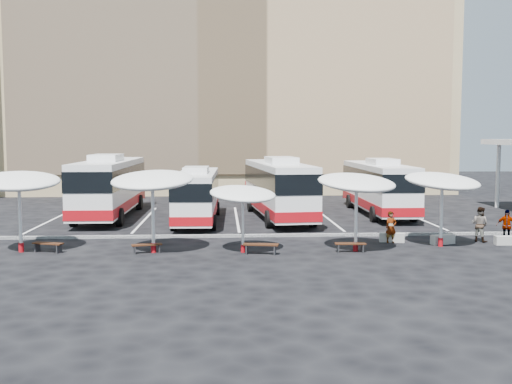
{
  "coord_description": "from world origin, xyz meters",
  "views": [
    {
      "loc": [
        -0.9,
        -31.28,
        5.36
      ],
      "look_at": [
        1.0,
        3.0,
        2.2
      ],
      "focal_mm": 42.0,
      "sensor_mm": 36.0,
      "label": 1
    }
  ],
  "objects": [
    {
      "name": "bus_1",
      "position": [
        -2.53,
        6.55,
        1.8
      ],
      "size": [
        2.79,
        11.18,
        3.53
      ],
      "rotation": [
        0.0,
        0.0,
        -0.02
      ],
      "color": "white",
      "rests_on": "ground"
    },
    {
      "name": "bus_3",
      "position": [
        9.92,
        9.76,
        2.0
      ],
      "size": [
        2.98,
        12.33,
        3.91
      ],
      "rotation": [
        0.0,
        0.0,
        -0.01
      ],
      "color": "white",
      "rests_on": "ground"
    },
    {
      "name": "wood_bench_0",
      "position": [
        -9.06,
        -3.28,
        0.35
      ],
      "size": [
        1.52,
        0.87,
        0.45
      ],
      "rotation": [
        0.0,
        0.0,
        -0.35
      ],
      "color": "black",
      "rests_on": "ground"
    },
    {
      "name": "conc_bench_1",
      "position": [
        10.11,
        -2.16,
        0.24
      ],
      "size": [
        1.33,
        0.85,
        0.47
      ],
      "primitive_type": "cube",
      "rotation": [
        0.0,
        0.0,
        0.37
      ],
      "color": "gray",
      "rests_on": "ground"
    },
    {
      "name": "ground",
      "position": [
        0.0,
        0.0,
        0.0
      ],
      "size": [
        120.0,
        120.0,
        0.0
      ],
      "primitive_type": "plane",
      "color": "black",
      "rests_on": "ground"
    },
    {
      "name": "conc_bench_2",
      "position": [
        13.23,
        -2.55,
        0.22
      ],
      "size": [
        1.19,
        0.44,
        0.44
      ],
      "primitive_type": "cube",
      "rotation": [
        0.0,
        0.0,
        -0.04
      ],
      "color": "gray",
      "rests_on": "ground"
    },
    {
      "name": "wood_bench_2",
      "position": [
        0.82,
        -4.32,
        0.38
      ],
      "size": [
        1.67,
        0.74,
        0.5
      ],
      "rotation": [
        0.0,
        0.0,
        -0.2
      ],
      "color": "black",
      "rests_on": "ground"
    },
    {
      "name": "conc_bench_0",
      "position": [
        7.72,
        -1.44,
        0.24
      ],
      "size": [
        1.32,
        0.7,
        0.47
      ],
      "primitive_type": "cube",
      "rotation": [
        0.0,
        0.0,
        -0.24
      ],
      "color": "gray",
      "rests_on": "ground"
    },
    {
      "name": "curb_divider",
      "position": [
        0.0,
        0.5,
        0.07
      ],
      "size": [
        34.0,
        0.25,
        0.15
      ],
      "primitive_type": "cube",
      "color": "black",
      "rests_on": "ground"
    },
    {
      "name": "bay_lines",
      "position": [
        0.0,
        8.0,
        0.01
      ],
      "size": [
        24.15,
        12.0,
        0.01
      ],
      "color": "white",
      "rests_on": "ground"
    },
    {
      "name": "passenger_0",
      "position": [
        7.6,
        -1.68,
        0.8
      ],
      "size": [
        0.63,
        0.46,
        1.6
      ],
      "primitive_type": "imported",
      "rotation": [
        0.0,
        0.0,
        0.13
      ],
      "color": "black",
      "rests_on": "ground"
    },
    {
      "name": "passenger_1",
      "position": [
        12.28,
        -1.6,
        0.9
      ],
      "size": [
        1.08,
        1.11,
        1.8
      ],
      "primitive_type": "imported",
      "rotation": [
        0.0,
        0.0,
        2.24
      ],
      "color": "black",
      "rests_on": "ground"
    },
    {
      "name": "passenger_2",
      "position": [
        13.54,
        -1.81,
        0.84
      ],
      "size": [
        1.06,
        0.83,
        1.68
      ],
      "primitive_type": "imported",
      "rotation": [
        0.0,
        0.0,
        -0.5
      ],
      "color": "black",
      "rests_on": "ground"
    },
    {
      "name": "wood_bench_3",
      "position": [
        5.02,
        -4.05,
        0.34
      ],
      "size": [
        1.45,
        0.45,
        0.44
      ],
      "rotation": [
        0.0,
        0.0,
        -0.05
      ],
      "color": "black",
      "rests_on": "ground"
    },
    {
      "name": "sunshade_2",
      "position": [
        0.01,
        -3.79,
        2.73
      ],
      "size": [
        4.05,
        4.07,
        3.21
      ],
      "rotation": [
        0.0,
        0.0,
        0.41
      ],
      "color": "white",
      "rests_on": "ground"
    },
    {
      "name": "bus_2",
      "position": [
        2.73,
        7.94,
        2.09
      ],
      "size": [
        3.89,
        13.09,
        4.09
      ],
      "rotation": [
        0.0,
        0.0,
        0.09
      ],
      "color": "white",
      "rests_on": "ground"
    },
    {
      "name": "sunshade_1",
      "position": [
        -4.15,
        -3.6,
        3.36
      ],
      "size": [
        4.49,
        4.53,
        3.96
      ],
      "rotation": [
        0.0,
        0.0,
        -0.21
      ],
      "color": "white",
      "rests_on": "ground"
    },
    {
      "name": "sandstone_building",
      "position": [
        0.0,
        31.87,
        12.63
      ],
      "size": [
        42.0,
        18.25,
        29.6
      ],
      "color": "tan",
      "rests_on": "ground"
    },
    {
      "name": "sunshade_0",
      "position": [
        -10.34,
        -3.13,
        3.32
      ],
      "size": [
        4.73,
        4.76,
        3.9
      ],
      "rotation": [
        0.0,
        0.0,
        0.32
      ],
      "color": "white",
      "rests_on": "ground"
    },
    {
      "name": "sunshade_4",
      "position": [
        9.77,
        -2.79,
        3.2
      ],
      "size": [
        4.68,
        4.71,
        3.77
      ],
      "rotation": [
        0.0,
        0.0,
        0.38
      ],
      "color": "white",
      "rests_on": "ground"
    },
    {
      "name": "wood_bench_1",
      "position": [
        -4.44,
        -3.74,
        0.33
      ],
      "size": [
        1.44,
        0.7,
        0.43
      ],
      "rotation": [
        0.0,
        0.0,
        0.24
      ],
      "color": "black",
      "rests_on": "ground"
    },
    {
      "name": "sunshade_3",
      "position": [
        5.33,
        -3.77,
        3.23
      ],
      "size": [
        4.69,
        4.72,
        3.8
      ],
      "rotation": [
        0.0,
        0.0,
        0.36
      ],
      "color": "white",
      "rests_on": "ground"
    },
    {
      "name": "bus_0",
      "position": [
        -8.48,
        9.27,
        2.17
      ],
      "size": [
        3.19,
        13.38,
        4.24
      ],
      "rotation": [
        0.0,
        0.0,
        -0.01
      ],
      "color": "white",
      "rests_on": "ground"
    }
  ]
}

